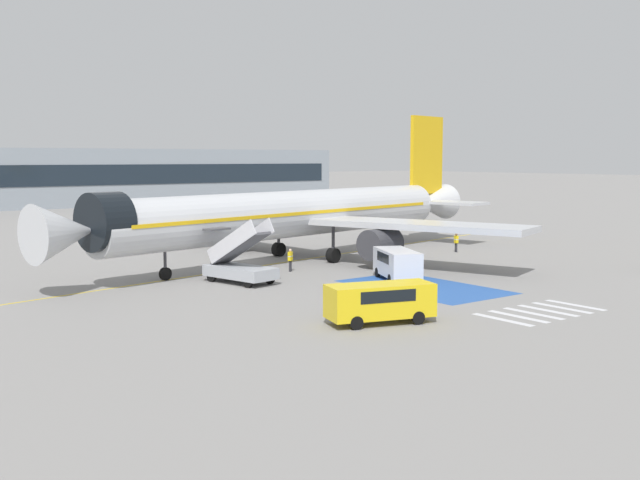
% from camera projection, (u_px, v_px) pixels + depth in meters
% --- Properties ---
extents(ground_plane, '(600.00, 600.00, 0.00)m').
position_uv_depth(ground_plane, '(266.00, 262.00, 56.60)').
color(ground_plane, gray).
extents(apron_leadline_yellow, '(75.93, 15.94, 0.01)m').
position_uv_depth(apron_leadline_yellow, '(291.00, 261.00, 56.90)').
color(apron_leadline_yellow, gold).
rests_on(apron_leadline_yellow, ground_plane).
extents(apron_stand_patch_blue, '(5.96, 10.21, 0.01)m').
position_uv_depth(apron_stand_patch_blue, '(424.00, 287.00, 45.63)').
color(apron_stand_patch_blue, '#2856A8').
rests_on(apron_stand_patch_blue, ground_plane).
extents(apron_walkway_bar_0, '(0.44, 3.60, 0.01)m').
position_uv_depth(apron_walkway_bar_0, '(502.00, 320.00, 36.37)').
color(apron_walkway_bar_0, silver).
rests_on(apron_walkway_bar_0, ground_plane).
extents(apron_walkway_bar_1, '(0.44, 3.60, 0.01)m').
position_uv_depth(apron_walkway_bar_1, '(518.00, 316.00, 37.09)').
color(apron_walkway_bar_1, silver).
rests_on(apron_walkway_bar_1, ground_plane).
extents(apron_walkway_bar_2, '(0.44, 3.60, 0.01)m').
position_uv_depth(apron_walkway_bar_2, '(533.00, 313.00, 37.81)').
color(apron_walkway_bar_2, silver).
rests_on(apron_walkway_bar_2, ground_plane).
extents(apron_walkway_bar_3, '(0.44, 3.60, 0.01)m').
position_uv_depth(apron_walkway_bar_3, '(548.00, 311.00, 38.53)').
color(apron_walkway_bar_3, silver).
rests_on(apron_walkway_bar_3, ground_plane).
extents(apron_walkway_bar_4, '(0.44, 3.60, 0.01)m').
position_uv_depth(apron_walkway_bar_4, '(562.00, 308.00, 39.25)').
color(apron_walkway_bar_4, silver).
rests_on(apron_walkway_bar_4, ground_plane).
extents(apron_walkway_bar_5, '(0.44, 3.60, 0.01)m').
position_uv_depth(apron_walkway_bar_5, '(575.00, 305.00, 39.97)').
color(apron_walkway_bar_5, silver).
rests_on(apron_walkway_bar_5, ground_plane).
extents(airliner, '(42.47, 34.78, 11.70)m').
position_uv_depth(airliner, '(297.00, 214.00, 57.08)').
color(airliner, silver).
rests_on(airliner, ground_plane).
extents(boarding_stairs_forward, '(3.13, 5.51, 4.17)m').
position_uv_depth(boarding_stairs_forward, '(240.00, 267.00, 47.07)').
color(boarding_stairs_forward, '#ADB2BA').
rests_on(boarding_stairs_forward, ground_plane).
extents(fuel_tanker, '(3.14, 10.98, 3.65)m').
position_uv_depth(fuel_tanker, '(210.00, 216.00, 77.09)').
color(fuel_tanker, '#38383D').
rests_on(fuel_tanker, ground_plane).
extents(service_van_1, '(5.43, 3.27, 1.90)m').
position_uv_depth(service_van_1, '(380.00, 299.00, 35.45)').
color(service_van_1, yellow).
rests_on(service_van_1, ground_plane).
extents(service_van_2, '(3.71, 4.99, 1.96)m').
position_uv_depth(service_van_2, '(397.00, 262.00, 48.00)').
color(service_van_2, silver).
rests_on(service_van_2, ground_plane).
extents(baggage_cart, '(1.83, 2.78, 0.87)m').
position_uv_depth(baggage_cart, '(399.00, 260.00, 56.01)').
color(baggage_cart, gray).
rests_on(baggage_cart, ground_plane).
extents(ground_crew_0, '(0.49, 0.43, 1.59)m').
position_uv_depth(ground_crew_0, '(290.00, 259.00, 51.73)').
color(ground_crew_0, '#2D2D33').
rests_on(ground_crew_0, ground_plane).
extents(ground_crew_1, '(0.37, 0.48, 1.59)m').
position_uv_depth(ground_crew_1, '(456.00, 241.00, 62.44)').
color(ground_crew_1, '#2D2D33').
rests_on(ground_crew_1, ground_plane).
extents(traffic_cone_0, '(0.45, 0.45, 0.50)m').
position_uv_depth(traffic_cone_0, '(419.00, 265.00, 53.41)').
color(traffic_cone_0, orange).
rests_on(traffic_cone_0, ground_plane).
extents(terminal_building, '(97.85, 12.10, 9.38)m').
position_uv_depth(terminal_building, '(72.00, 177.00, 122.65)').
color(terminal_building, '#89939E').
rests_on(terminal_building, ground_plane).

